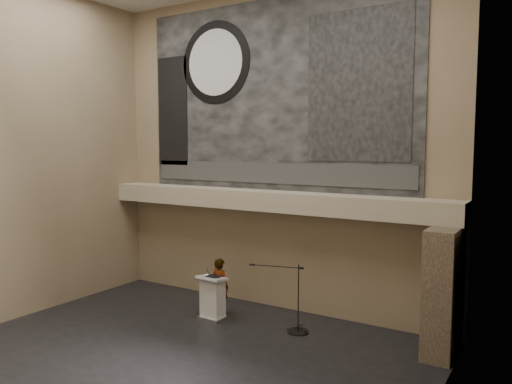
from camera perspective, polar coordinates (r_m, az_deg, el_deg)
The scene contains 19 objects.
floor at distance 11.02m, azimuth -9.31°, elevation -18.20°, with size 10.00×10.00×0.00m, color black.
wall_back at distance 13.36m, azimuth 1.82°, elevation 4.76°, with size 10.00×0.02×8.50m, color #7C6C4E.
wall_left at distance 13.94m, azimuth -25.29°, elevation 4.28°, with size 0.02×8.00×8.50m, color #7C6C4E.
wall_right at distance 7.75m, azimuth 19.25°, elevation 4.00°, with size 0.02×8.00×8.50m, color #7C6C4E.
soffit at distance 13.10m, azimuth 0.93°, elevation -0.95°, with size 10.00×0.80×0.50m, color tan.
sprinkler_left at distance 13.98m, azimuth -4.81°, elevation -1.72°, with size 0.04×0.04×0.06m, color #B2893D.
sprinkler_right at distance 12.22m, azimuth 8.47°, elevation -2.79°, with size 0.04×0.04×0.06m, color #B2893D.
banner at distance 13.40m, azimuth 1.78°, elevation 10.97°, with size 8.00×0.05×5.00m, color black.
banner_text_strip at distance 13.32m, azimuth 1.66°, elevation 2.18°, with size 7.76×0.02×0.55m, color #2F2F2F.
banner_clock_rim at distance 14.48m, azimuth -4.67°, elevation 14.53°, with size 2.30×2.30×0.02m, color black.
banner_clock_face at distance 14.46m, azimuth -4.72°, elevation 14.54°, with size 1.84×1.84×0.02m, color silver.
banner_building_print at distance 12.34m, azimuth 11.57°, elevation 11.81°, with size 2.60×0.02×3.60m, color black.
banner_brick_print at distance 15.33m, azimuth -9.50°, elevation 9.07°, with size 1.10×0.02×3.20m, color black.
stone_pier at distance 11.32m, azimuth 20.62°, elevation -10.58°, with size 0.60×1.40×2.70m, color #46382B.
lectern at distance 12.90m, azimuth -4.98°, elevation -11.97°, with size 0.72×0.53×1.13m.
binder at distance 12.68m, azimuth -4.95°, elevation -9.61°, with size 0.32×0.25×0.04m, color black.
papers at distance 12.85m, azimuth -5.62°, elevation -9.49°, with size 0.21×0.29×0.01m, color white.
speaker_person at distance 13.21m, azimuth -4.13°, elevation -10.70°, with size 0.54×0.35×1.48m, color beige.
mic_stand at distance 12.18m, azimuth 4.64°, elevation -14.56°, with size 1.41×0.59×1.62m.
Camera 1 is at (6.71, -7.55, 4.40)m, focal length 35.00 mm.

